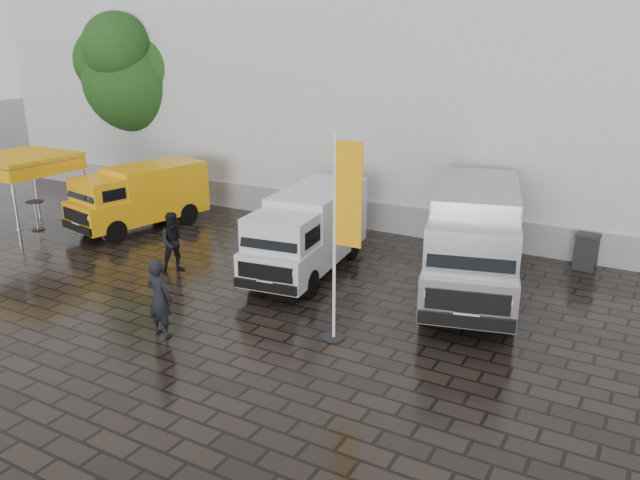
% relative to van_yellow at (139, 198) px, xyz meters
% --- Properties ---
extents(ground, '(120.00, 120.00, 0.00)m').
position_rel_van_yellow_xyz_m(ground, '(8.74, -4.03, -1.10)').
color(ground, black).
rests_on(ground, ground).
extents(exhibition_hall, '(44.00, 16.00, 12.00)m').
position_rel_van_yellow_xyz_m(exhibition_hall, '(10.74, 11.97, 4.90)').
color(exhibition_hall, silver).
rests_on(exhibition_hall, ground).
extents(hall_plinth, '(44.00, 0.15, 1.00)m').
position_rel_van_yellow_xyz_m(hall_plinth, '(10.74, 3.92, -0.60)').
color(hall_plinth, gray).
rests_on(hall_plinth, ground).
extents(van_yellow, '(2.75, 5.02, 2.19)m').
position_rel_van_yellow_xyz_m(van_yellow, '(0.00, 0.00, 0.00)').
color(van_yellow, '#FEA90D').
rests_on(van_yellow, ground).
extents(van_white, '(2.45, 5.50, 2.30)m').
position_rel_van_yellow_xyz_m(van_white, '(7.40, -0.84, 0.06)').
color(van_white, silver).
rests_on(van_white, ground).
extents(van_silver, '(3.65, 6.66, 2.75)m').
position_rel_van_yellow_xyz_m(van_silver, '(11.95, -0.11, 0.28)').
color(van_silver, '#9FA1A3').
rests_on(van_silver, ground).
extents(canopy_tent, '(2.95, 2.95, 2.72)m').
position_rel_van_yellow_xyz_m(canopy_tent, '(-3.00, -2.33, 1.43)').
color(canopy_tent, silver).
rests_on(canopy_tent, ground).
extents(flagpole, '(0.88, 0.50, 4.64)m').
position_rel_van_yellow_xyz_m(flagpole, '(10.26, -4.21, 1.47)').
color(flagpole, black).
rests_on(flagpole, ground).
extents(tree, '(4.36, 4.37, 7.83)m').
position_rel_van_yellow_xyz_m(tree, '(-4.46, 4.68, 3.93)').
color(tree, black).
rests_on(tree, ground).
extents(cocktail_table, '(0.60, 0.60, 1.04)m').
position_rel_van_yellow_xyz_m(cocktail_table, '(-3.03, -1.97, -0.57)').
color(cocktail_table, black).
rests_on(cocktail_table, ground).
extents(wheelie_bin, '(0.66, 0.66, 1.05)m').
position_rel_van_yellow_xyz_m(wheelie_bin, '(14.32, 3.39, -0.57)').
color(wheelie_bin, black).
rests_on(wheelie_bin, ground).
extents(person_front, '(0.67, 0.44, 1.81)m').
position_rel_van_yellow_xyz_m(person_front, '(6.64, -6.01, -0.19)').
color(person_front, black).
rests_on(person_front, ground).
extents(person_tent, '(1.05, 1.08, 1.75)m').
position_rel_van_yellow_xyz_m(person_tent, '(4.04, -2.68, -0.22)').
color(person_tent, black).
rests_on(person_tent, ground).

